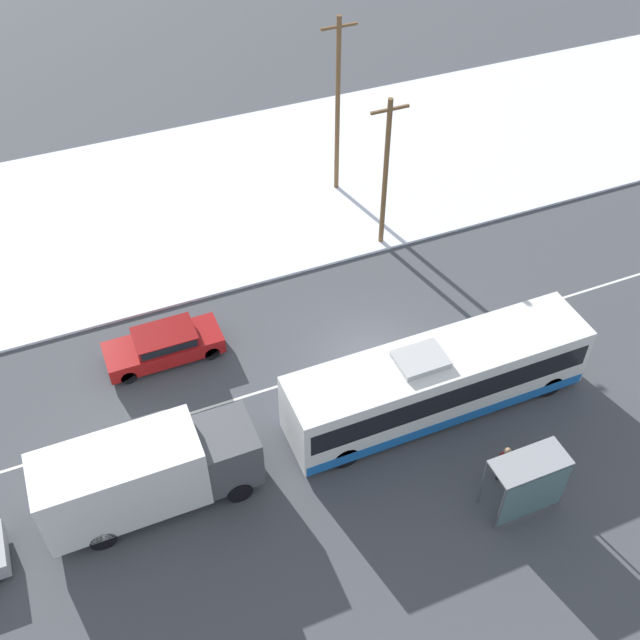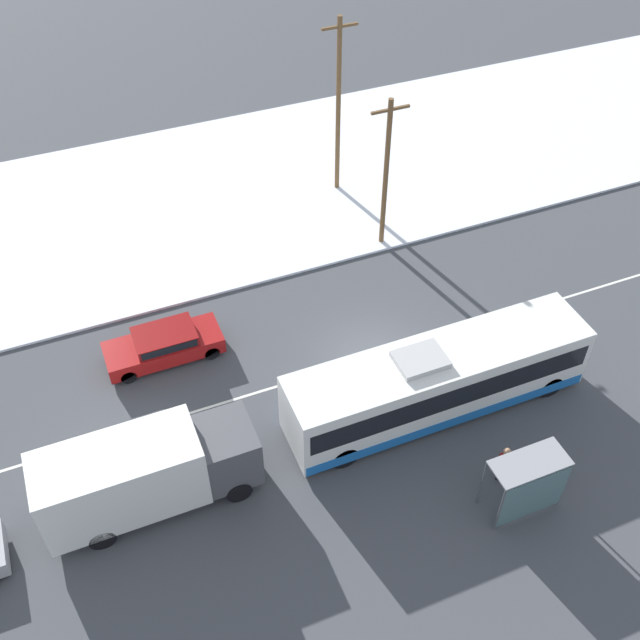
% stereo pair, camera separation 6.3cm
% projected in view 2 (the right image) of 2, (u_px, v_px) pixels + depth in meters
% --- Properties ---
extents(ground_plane, '(120.00, 120.00, 0.00)m').
position_uv_depth(ground_plane, '(370.00, 358.00, 30.92)').
color(ground_plane, '#424449').
extents(snow_lot, '(80.00, 14.98, 0.12)m').
position_uv_depth(snow_lot, '(261.00, 185.00, 39.92)').
color(snow_lot, silver).
rests_on(snow_lot, ground_plane).
extents(lane_marking_center, '(60.00, 0.12, 0.00)m').
position_uv_depth(lane_marking_center, '(370.00, 358.00, 30.92)').
color(lane_marking_center, silver).
rests_on(lane_marking_center, ground_plane).
extents(city_bus, '(11.75, 2.57, 3.19)m').
position_uv_depth(city_bus, '(437.00, 380.00, 27.96)').
color(city_bus, white).
rests_on(city_bus, ground_plane).
extents(box_truck, '(7.27, 2.30, 3.19)m').
position_uv_depth(box_truck, '(144.00, 473.00, 24.78)').
color(box_truck, silver).
rests_on(box_truck, ground_plane).
extents(sedan_car, '(4.75, 1.80, 1.38)m').
position_uv_depth(sedan_car, '(164.00, 344.00, 30.45)').
color(sedan_car, maroon).
rests_on(sedan_car, ground_plane).
extents(pedestrian_at_stop, '(0.62, 0.27, 1.71)m').
position_uv_depth(pedestrian_at_stop, '(504.00, 461.00, 25.99)').
color(pedestrian_at_stop, '#23232D').
rests_on(pedestrian_at_stop, ground_plane).
extents(bus_shelter, '(2.62, 1.20, 2.40)m').
position_uv_depth(bus_shelter, '(531.00, 482.00, 24.64)').
color(bus_shelter, gray).
rests_on(bus_shelter, ground_plane).
extents(utility_pole_roadside, '(1.80, 0.24, 7.60)m').
position_uv_depth(utility_pole_roadside, '(386.00, 173.00, 33.67)').
color(utility_pole_roadside, brown).
rests_on(utility_pole_roadside, ground_plane).
extents(utility_pole_snowlot, '(1.80, 0.24, 9.20)m').
position_uv_depth(utility_pole_snowlot, '(338.00, 106.00, 36.44)').
color(utility_pole_snowlot, brown).
rests_on(utility_pole_snowlot, ground_plane).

